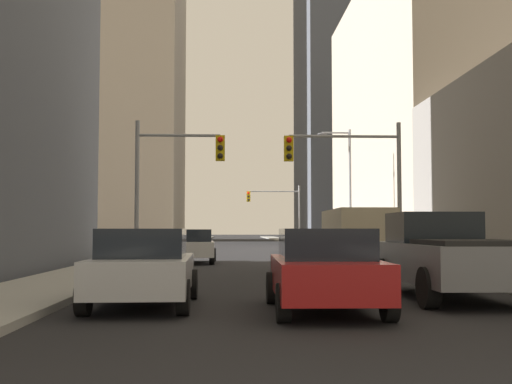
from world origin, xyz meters
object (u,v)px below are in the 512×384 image
(sedan_white, at_px, (194,246))
(traffic_signal_far_right, at_px, (276,204))
(pickup_truck_grey, at_px, (445,256))
(traffic_signal_near_left, at_px, (175,168))
(sedan_red, at_px, (324,270))
(cargo_van_beige, at_px, (357,235))
(sedan_silver, at_px, (144,267))
(traffic_signal_near_right, at_px, (349,167))
(sedan_black, at_px, (302,241))

(sedan_white, relative_size, traffic_signal_far_right, 0.71)
(pickup_truck_grey, height_order, traffic_signal_near_left, traffic_signal_near_left)
(sedan_red, height_order, traffic_signal_far_right, traffic_signal_far_right)
(cargo_van_beige, relative_size, sedan_silver, 1.24)
(traffic_signal_near_right, height_order, traffic_signal_far_right, same)
(sedan_black, xyz_separation_m, traffic_signal_near_left, (-7.16, -16.95, 3.27))
(traffic_signal_near_left, bearing_deg, pickup_truck_grey, -60.73)
(sedan_silver, relative_size, sedan_white, 1.00)
(pickup_truck_grey, distance_m, traffic_signal_near_right, 12.82)
(sedan_white, distance_m, traffic_signal_near_right, 7.85)
(cargo_van_beige, height_order, sedan_white, cargo_van_beige)
(traffic_signal_near_left, xyz_separation_m, traffic_signal_far_right, (6.95, 38.27, 0.08))
(traffic_signal_near_left, bearing_deg, traffic_signal_near_right, 0.01)
(sedan_red, height_order, sedan_silver, same)
(pickup_truck_grey, xyz_separation_m, sedan_red, (-3.01, -2.26, -0.16))
(cargo_van_beige, height_order, traffic_signal_far_right, traffic_signal_far_right)
(pickup_truck_grey, xyz_separation_m, cargo_van_beige, (0.08, 10.06, 0.35))
(traffic_signal_near_left, bearing_deg, sedan_black, 67.10)
(pickup_truck_grey, height_order, sedan_white, pickup_truck_grey)
(cargo_van_beige, distance_m, sedan_white, 8.20)
(sedan_red, height_order, sedan_black, same)
(sedan_black, relative_size, traffic_signal_near_left, 0.71)
(cargo_van_beige, relative_size, sedan_red, 1.24)
(sedan_white, xyz_separation_m, sedan_black, (6.54, 14.23, 0.00))
(sedan_red, relative_size, sedan_black, 0.99)
(cargo_van_beige, relative_size, sedan_white, 1.23)
(pickup_truck_grey, height_order, sedan_black, pickup_truck_grey)
(sedan_black, bearing_deg, sedan_white, -114.69)
(pickup_truck_grey, relative_size, traffic_signal_near_right, 0.90)
(cargo_van_beige, xyz_separation_m, sedan_black, (0.12, 19.31, -0.52))
(sedan_black, distance_m, traffic_signal_near_right, 17.27)
(sedan_silver, bearing_deg, pickup_truck_grey, 11.63)
(sedan_red, height_order, traffic_signal_near_left, traffic_signal_near_left)
(traffic_signal_far_right, bearing_deg, sedan_black, -89.43)
(traffic_signal_near_right, bearing_deg, cargo_van_beige, -93.59)
(sedan_white, relative_size, traffic_signal_near_right, 0.71)
(sedan_silver, relative_size, traffic_signal_near_right, 0.71)
(sedan_red, height_order, sedan_white, same)
(sedan_white, height_order, traffic_signal_near_right, traffic_signal_near_right)
(sedan_red, relative_size, sedan_white, 1.00)
(pickup_truck_grey, xyz_separation_m, sedan_silver, (-6.41, -1.32, -0.16))
(cargo_van_beige, xyz_separation_m, traffic_signal_far_right, (-0.09, 40.62, 2.83))
(traffic_signal_far_right, bearing_deg, sedan_white, -100.09)
(pickup_truck_grey, bearing_deg, traffic_signal_far_right, 90.02)
(pickup_truck_grey, relative_size, sedan_red, 1.28)
(traffic_signal_near_left, height_order, traffic_signal_far_right, same)
(pickup_truck_grey, height_order, traffic_signal_far_right, traffic_signal_far_right)
(sedan_silver, xyz_separation_m, sedan_white, (0.07, 16.46, 0.00))
(sedan_red, distance_m, traffic_signal_near_left, 15.55)
(sedan_black, distance_m, traffic_signal_near_left, 18.69)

